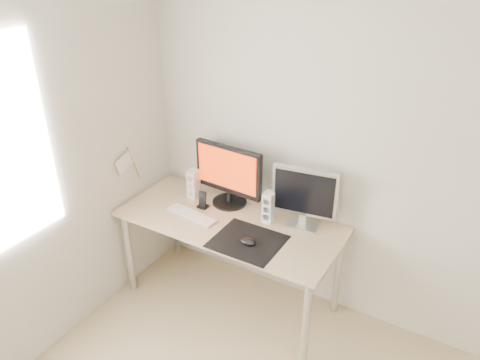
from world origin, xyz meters
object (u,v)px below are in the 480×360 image
at_px(desk, 230,229).
at_px(keyboard, 191,215).
at_px(speaker_left, 193,184).
at_px(mouse, 248,242).
at_px(phone_dock, 203,203).
at_px(main_monitor, 229,173).
at_px(second_monitor, 304,195).
at_px(speaker_right, 269,207).

bearing_deg(desk, keyboard, -159.78).
height_order(desk, speaker_left, speaker_left).
relative_size(mouse, desk, 0.07).
height_order(mouse, phone_dock, phone_dock).
height_order(speaker_left, phone_dock, speaker_left).
bearing_deg(main_monitor, desk, -57.02).
distance_m(main_monitor, phone_dock, 0.29).
relative_size(desk, speaker_left, 7.04).
height_order(second_monitor, keyboard, second_monitor).
bearing_deg(mouse, phone_dock, 155.26).
bearing_deg(speaker_right, second_monitor, 16.82).
distance_m(second_monitor, speaker_right, 0.27).
relative_size(speaker_left, speaker_right, 1.00).
bearing_deg(speaker_right, phone_dock, -170.59).
bearing_deg(speaker_left, desk, -18.66).
bearing_deg(mouse, desk, 143.20).
bearing_deg(desk, main_monitor, 122.98).
xyz_separation_m(desk, phone_dock, (-0.26, 0.04, 0.12)).
distance_m(mouse, second_monitor, 0.50).
bearing_deg(desk, mouse, -36.80).
distance_m(desk, phone_dock, 0.29).
height_order(second_monitor, speaker_left, second_monitor).
bearing_deg(speaker_left, mouse, -26.49).
height_order(speaker_right, phone_dock, speaker_right).
height_order(mouse, second_monitor, second_monitor).
bearing_deg(second_monitor, main_monitor, -179.47).
xyz_separation_m(speaker_left, keyboard, (0.14, -0.23, -0.11)).
xyz_separation_m(desk, speaker_left, (-0.41, 0.14, 0.19)).
relative_size(mouse, main_monitor, 0.21).
xyz_separation_m(mouse, speaker_left, (-0.67, 0.33, 0.09)).
bearing_deg(desk, phone_dock, 170.27).
bearing_deg(main_monitor, speaker_right, -9.87).
xyz_separation_m(main_monitor, speaker_right, (0.37, -0.06, -0.14)).
relative_size(mouse, speaker_right, 0.50).
bearing_deg(phone_dock, mouse, -24.74).
xyz_separation_m(second_monitor, keyboard, (-0.74, -0.29, -0.23)).
xyz_separation_m(second_monitor, speaker_right, (-0.23, -0.07, -0.13)).
xyz_separation_m(desk, second_monitor, (0.47, 0.20, 0.32)).
height_order(main_monitor, speaker_right, main_monitor).
distance_m(main_monitor, speaker_right, 0.40).
relative_size(mouse, phone_dock, 0.86).
bearing_deg(main_monitor, keyboard, -115.60).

